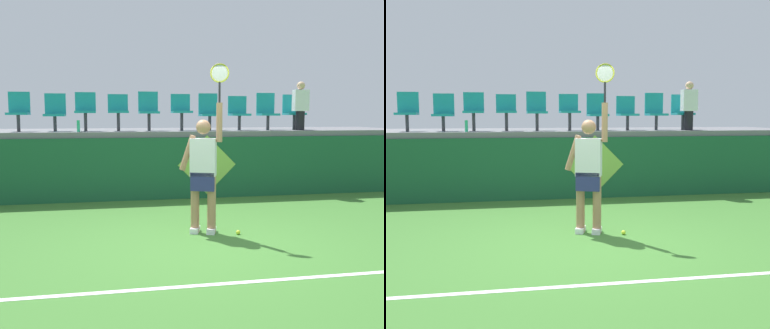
# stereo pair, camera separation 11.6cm
# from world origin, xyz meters

# --- Properties ---
(ground_plane) EXTENTS (40.00, 40.00, 0.00)m
(ground_plane) POSITION_xyz_m (0.00, 0.00, 0.00)
(ground_plane) COLOR #3D752D
(court_back_wall) EXTENTS (11.74, 0.20, 1.32)m
(court_back_wall) POSITION_xyz_m (0.00, 3.51, 0.66)
(court_back_wall) COLOR #195633
(court_back_wall) RESTS_ON ground_plane
(spectator_platform) EXTENTS (11.74, 2.55, 0.12)m
(spectator_platform) POSITION_xyz_m (0.00, 4.74, 1.38)
(spectator_platform) COLOR slate
(spectator_platform) RESTS_ON court_back_wall
(court_baseline_stripe) EXTENTS (10.56, 0.08, 0.01)m
(court_baseline_stripe) POSITION_xyz_m (0.00, -1.45, 0.00)
(court_baseline_stripe) COLOR white
(court_baseline_stripe) RESTS_ON ground_plane
(tennis_player) EXTENTS (0.72, 0.38, 2.55)m
(tennis_player) POSITION_xyz_m (0.12, 0.64, 0.97)
(tennis_player) COLOR white
(tennis_player) RESTS_ON ground_plane
(tennis_ball) EXTENTS (0.07, 0.07, 0.07)m
(tennis_ball) POSITION_xyz_m (0.61, 0.44, 0.03)
(tennis_ball) COLOR #D1E533
(tennis_ball) RESTS_ON ground_plane
(water_bottle) EXTENTS (0.06, 0.06, 0.24)m
(water_bottle) POSITION_xyz_m (-1.86, 3.67, 1.56)
(water_bottle) COLOR #26B272
(water_bottle) RESTS_ON spectator_platform
(stadium_chair_0) EXTENTS (0.44, 0.42, 0.84)m
(stadium_chair_0) POSITION_xyz_m (-3.11, 4.14, 1.90)
(stadium_chair_0) COLOR #38383D
(stadium_chair_0) RESTS_ON spectator_platform
(stadium_chair_1) EXTENTS (0.44, 0.42, 0.81)m
(stadium_chair_1) POSITION_xyz_m (-2.37, 4.15, 1.87)
(stadium_chair_1) COLOR #38383D
(stadium_chair_1) RESTS_ON spectator_platform
(stadium_chair_2) EXTENTS (0.44, 0.42, 0.84)m
(stadium_chair_2) POSITION_xyz_m (-1.73, 4.14, 1.92)
(stadium_chair_2) COLOR #38383D
(stadium_chair_2) RESTS_ON spectator_platform
(stadium_chair_3) EXTENTS (0.44, 0.42, 0.81)m
(stadium_chair_3) POSITION_xyz_m (-1.03, 4.14, 1.90)
(stadium_chair_3) COLOR #38383D
(stadium_chair_3) RESTS_ON spectator_platform
(stadium_chair_4) EXTENTS (0.44, 0.42, 0.87)m
(stadium_chair_4) POSITION_xyz_m (-0.36, 4.14, 1.92)
(stadium_chair_4) COLOR #38383D
(stadium_chair_4) RESTS_ON spectator_platform
(stadium_chair_5) EXTENTS (0.44, 0.42, 0.82)m
(stadium_chair_5) POSITION_xyz_m (0.37, 4.14, 1.91)
(stadium_chair_5) COLOR #38383D
(stadium_chair_5) RESTS_ON spectator_platform
(stadium_chair_6) EXTENTS (0.44, 0.42, 0.84)m
(stadium_chair_6) POSITION_xyz_m (1.02, 4.15, 1.88)
(stadium_chair_6) COLOR #38383D
(stadium_chair_6) RESTS_ON spectator_platform
(stadium_chair_7) EXTENTS (0.44, 0.42, 0.79)m
(stadium_chair_7) POSITION_xyz_m (1.72, 4.14, 1.86)
(stadium_chair_7) COLOR #38383D
(stadium_chair_7) RESTS_ON spectator_platform
(stadium_chair_8) EXTENTS (0.44, 0.42, 0.86)m
(stadium_chair_8) POSITION_xyz_m (2.41, 4.15, 1.89)
(stadium_chair_8) COLOR #38383D
(stadium_chair_8) RESTS_ON spectator_platform
(stadium_chair_9) EXTENTS (0.44, 0.42, 0.83)m
(stadium_chair_9) POSITION_xyz_m (3.06, 4.14, 1.89)
(stadium_chair_9) COLOR #38383D
(stadium_chair_9) RESTS_ON spectator_platform
(spectator_0) EXTENTS (0.34, 0.20, 1.10)m
(spectator_0) POSITION_xyz_m (3.06, 3.74, 2.01)
(spectator_0) COLOR black
(spectator_0) RESTS_ON spectator_platform
(wall_signage_mount) EXTENTS (1.27, 0.01, 1.36)m
(wall_signage_mount) POSITION_xyz_m (0.81, 3.41, 0.00)
(wall_signage_mount) COLOR #195633
(wall_signage_mount) RESTS_ON ground_plane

